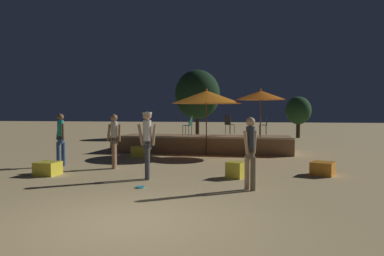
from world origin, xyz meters
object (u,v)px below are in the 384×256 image
at_px(patio_umbrella_1, 261,95).
at_px(person_3, 147,140).
at_px(cube_seat_3, 48,168).
at_px(background_tree_0, 197,95).
at_px(cube_seat_1, 236,170).
at_px(bistro_chair_2, 229,123).
at_px(bistro_chair_1, 265,123).
at_px(person_2, 114,139).
at_px(patio_umbrella_0, 206,97).
at_px(person_4, 61,137).
at_px(person_1, 250,151).
at_px(frisbee_disc, 140,187).
at_px(cube_seat_2, 323,169).
at_px(bistro_chair_0, 189,123).
at_px(cube_seat_0, 141,151).
at_px(background_tree_1, 298,111).

relative_size(patio_umbrella_1, person_3, 1.52).
xyz_separation_m(cube_seat_3, background_tree_0, (1.58, 17.00, 2.91)).
bearing_deg(cube_seat_1, cube_seat_3, -174.48).
height_order(person_3, bistro_chair_2, person_3).
xyz_separation_m(person_3, bistro_chair_1, (3.24, 7.97, 0.25)).
height_order(person_2, bistro_chair_2, person_2).
height_order(patio_umbrella_0, background_tree_0, background_tree_0).
height_order(cube_seat_3, person_2, person_2).
bearing_deg(person_4, person_1, 100.79).
relative_size(person_3, frisbee_disc, 8.38).
xyz_separation_m(patio_umbrella_0, cube_seat_2, (4.07, -4.41, -2.28)).
distance_m(patio_umbrella_1, cube_seat_3, 8.94).
bearing_deg(person_3, person_2, -149.90).
distance_m(bistro_chair_2, background_tree_0, 9.61).
bearing_deg(person_4, person_2, 120.55).
distance_m(person_3, person_4, 4.04).
xyz_separation_m(bistro_chair_1, background_tree_0, (-4.75, 9.16, 1.78)).
distance_m(person_3, bistro_chair_0, 6.87).
distance_m(person_2, bistro_chair_0, 5.39).
bearing_deg(cube_seat_2, frisbee_disc, -149.98).
distance_m(cube_seat_3, person_1, 6.03).
bearing_deg(person_4, bistro_chair_0, 179.43).
bearing_deg(cube_seat_1, background_tree_0, 103.23).
distance_m(cube_seat_2, person_4, 8.50).
distance_m(patio_umbrella_0, cube_seat_2, 6.42).
relative_size(person_3, bistro_chair_1, 2.06).
relative_size(patio_umbrella_0, person_1, 1.73).
xyz_separation_m(cube_seat_1, background_tree_0, (-3.87, 16.47, 2.88)).
height_order(cube_seat_3, background_tree_0, background_tree_0).
bearing_deg(patio_umbrella_0, bistro_chair_2, 70.98).
height_order(cube_seat_2, bistro_chair_1, bistro_chair_1).
distance_m(cube_seat_3, background_tree_0, 17.32).
height_order(cube_seat_0, person_1, person_1).
relative_size(cube_seat_2, background_tree_0, 0.16).
height_order(cube_seat_1, person_3, person_3).
relative_size(bistro_chair_0, background_tree_0, 0.18).
xyz_separation_m(cube_seat_2, person_3, (-4.84, -1.56, 0.88)).
distance_m(cube_seat_2, person_3, 5.17).
bearing_deg(background_tree_0, bistro_chair_0, -82.55).
distance_m(cube_seat_0, bistro_chair_1, 6.02).
distance_m(cube_seat_3, person_4, 1.92).
xyz_separation_m(patio_umbrella_1, cube_seat_3, (-6.12, -6.08, -2.35)).
height_order(cube_seat_0, bistro_chair_1, bistro_chair_1).
distance_m(bistro_chair_0, background_tree_1, 12.25).
bearing_deg(bistro_chair_1, cube_seat_0, -60.61).
xyz_separation_m(cube_seat_3, person_1, (5.89, -1.06, 0.75)).
bearing_deg(person_1, background_tree_0, 137.60).
bearing_deg(background_tree_1, person_2, -114.69).
height_order(cube_seat_1, bistro_chair_2, bistro_chair_2).
bearing_deg(bistro_chair_1, bistro_chair_2, -99.63).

